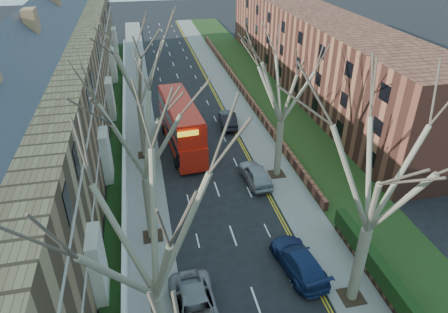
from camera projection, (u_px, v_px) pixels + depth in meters
pavement_left at (139, 111)px, 48.16m from camera, size 3.00×102.00×0.12m
pavement_right at (235, 103)px, 50.35m from camera, size 3.00×102.00×0.12m
terrace_left at (52, 98)px, 37.26m from camera, size 9.70×78.00×13.60m
flats_right at (312, 50)px, 53.34m from camera, size 13.97×54.00×10.00m
front_wall_left at (124, 138)px, 40.83m from camera, size 0.30×78.00×1.00m
grass_verge_right at (270, 99)px, 51.13m from camera, size 6.00×102.00×0.06m
tree_left_mid at (147, 222)px, 15.58m from camera, size 10.50×10.50×14.71m
tree_left_far at (140, 122)px, 24.18m from camera, size 10.15×10.15×14.22m
tree_left_dist at (135, 60)px, 34.14m from camera, size 10.50×10.50×14.71m
tree_right_mid at (383, 164)px, 19.35m from camera, size 10.50×10.50×14.71m
tree_right_far at (284, 76)px, 31.32m from camera, size 10.15×10.15×14.22m
double_decker_bus at (181, 126)px, 39.36m from camera, size 3.53×11.59×4.76m
car_left_far at (196, 309)px, 22.54m from camera, size 2.78×5.71×1.56m
car_right_near at (299, 261)px, 25.80m from camera, size 2.79×5.59×1.56m
car_right_mid at (255, 174)px, 34.69m from camera, size 2.27×4.86×1.61m
car_right_far at (228, 119)px, 44.42m from camera, size 2.14×4.95×1.58m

